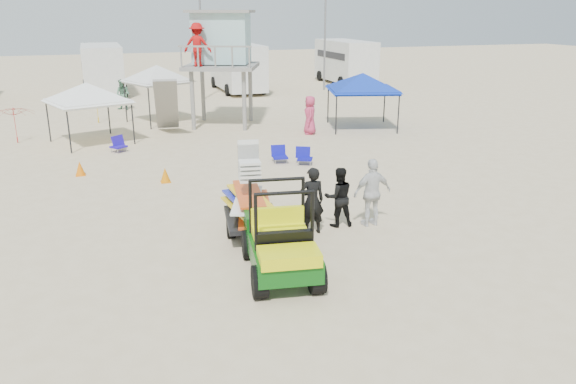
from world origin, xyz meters
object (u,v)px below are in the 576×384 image
object	(u,v)px
man_left	(312,201)
lifeguard_tower	(218,42)
utility_cart	(280,235)
canopy_blue	(363,76)
surf_trailer	(251,203)

from	to	relation	value
man_left	lifeguard_tower	xyz separation A→B (m)	(0.91, 14.89, 3.13)
utility_cart	canopy_blue	size ratio (longest dim) A/B	0.75
utility_cart	surf_trailer	size ratio (longest dim) A/B	1.13
surf_trailer	man_left	distance (m)	1.54
utility_cart	man_left	bearing A→B (deg)	53.22
utility_cart	lifeguard_tower	size ratio (longest dim) A/B	0.52
surf_trailer	lifeguard_tower	bearing A→B (deg)	80.56
lifeguard_tower	utility_cart	bearing A→B (deg)	-98.19
lifeguard_tower	canopy_blue	size ratio (longest dim) A/B	1.43
man_left	lifeguard_tower	bearing A→B (deg)	-89.00
surf_trailer	canopy_blue	world-z (taller)	canopy_blue
man_left	canopy_blue	size ratio (longest dim) A/B	0.47
utility_cart	canopy_blue	xyz separation A→B (m)	(8.71, 13.89, 1.56)
man_left	canopy_blue	bearing A→B (deg)	-116.75
man_left	surf_trailer	bearing A→B (deg)	-6.70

